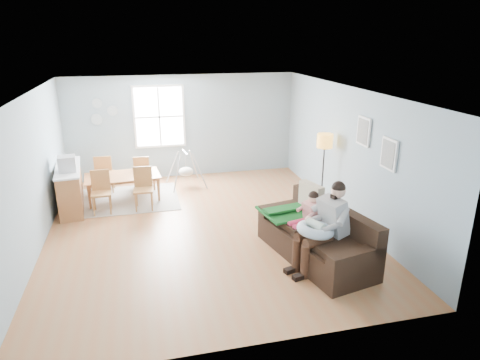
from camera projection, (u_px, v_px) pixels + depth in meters
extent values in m
cube|color=#AA663C|center=(205.00, 230.00, 8.55)|extent=(8.40, 9.40, 0.08)
cube|color=white|center=(200.00, 74.00, 7.57)|extent=(8.40, 9.40, 0.60)
cube|color=#8DABB9|center=(178.00, 119.00, 12.39)|extent=(8.40, 0.08, 3.90)
cube|color=#8DABB9|center=(282.00, 309.00, 3.81)|extent=(8.40, 0.08, 3.90)
cube|color=#8DABB9|center=(398.00, 150.00, 9.01)|extent=(0.08, 9.40, 3.90)
cube|color=white|center=(159.00, 117.00, 11.06)|extent=(1.32, 0.06, 1.62)
cube|color=white|center=(159.00, 117.00, 11.04)|extent=(1.20, 0.02, 1.50)
cube|color=white|center=(159.00, 117.00, 11.03)|extent=(1.20, 0.03, 0.04)
cube|color=white|center=(159.00, 117.00, 11.03)|extent=(0.04, 0.03, 1.50)
cube|color=white|center=(389.00, 154.00, 7.24)|extent=(0.04, 0.44, 0.54)
cube|color=slate|center=(388.00, 154.00, 7.24)|extent=(0.01, 0.36, 0.46)
cube|color=white|center=(364.00, 131.00, 8.01)|extent=(0.04, 0.44, 0.54)
cube|color=slate|center=(363.00, 131.00, 8.00)|extent=(0.01, 0.36, 0.46)
cylinder|color=#8EA4AB|center=(97.00, 103.00, 10.61)|extent=(0.24, 0.02, 0.24)
cylinder|color=#8EA4AB|center=(112.00, 111.00, 10.75)|extent=(0.26, 0.02, 0.26)
cylinder|color=#8EA4AB|center=(97.00, 119.00, 10.72)|extent=(0.28, 0.02, 0.28)
cube|color=black|center=(315.00, 245.00, 7.35)|extent=(1.46, 2.45, 0.46)
cube|color=black|center=(334.00, 217.00, 7.36)|extent=(0.71, 2.29, 0.47)
cube|color=black|center=(357.00, 256.00, 6.37)|extent=(1.01, 0.43, 0.17)
cube|color=black|center=(284.00, 208.00, 8.13)|extent=(1.01, 0.43, 0.17)
cube|color=#135518|center=(290.00, 211.00, 7.88)|extent=(1.18, 1.04, 0.04)
cube|color=tan|center=(311.00, 198.00, 7.79)|extent=(0.30, 0.57, 0.55)
cube|color=gray|center=(333.00, 216.00, 6.91)|extent=(0.49, 0.55, 0.64)
sphere|color=#E6A98C|center=(338.00, 191.00, 6.80)|extent=(0.23, 0.23, 0.23)
sphere|color=black|center=(339.00, 188.00, 6.78)|extent=(0.22, 0.22, 0.22)
cylinder|color=#321B12|center=(318.00, 241.00, 6.73)|extent=(0.52, 0.30, 0.17)
cylinder|color=#321B12|center=(309.00, 235.00, 6.93)|extent=(0.52, 0.30, 0.17)
cylinder|color=#321B12|center=(305.00, 262.00, 6.72)|extent=(0.14, 0.14, 0.57)
cylinder|color=#321B12|center=(296.00, 255.00, 6.92)|extent=(0.14, 0.14, 0.57)
cube|color=black|center=(300.00, 277.00, 6.76)|extent=(0.28, 0.17, 0.08)
cube|color=black|center=(291.00, 270.00, 6.96)|extent=(0.28, 0.17, 0.08)
torus|color=silver|center=(315.00, 230.00, 6.81)|extent=(0.75, 0.74, 0.25)
cylinder|color=silver|center=(316.00, 225.00, 6.79)|extent=(0.25, 0.35, 0.14)
sphere|color=#E6A98C|center=(309.00, 220.00, 6.93)|extent=(0.12, 0.12, 0.12)
cube|color=silver|center=(311.00, 212.00, 7.39)|extent=(0.30, 0.33, 0.38)
sphere|color=#E6A98C|center=(313.00, 198.00, 7.32)|extent=(0.18, 0.18, 0.18)
sphere|color=black|center=(314.00, 196.00, 7.31)|extent=(0.17, 0.17, 0.17)
cylinder|color=#D03258|center=(301.00, 226.00, 7.27)|extent=(0.33, 0.17, 0.09)
cylinder|color=#D03258|center=(296.00, 222.00, 7.40)|extent=(0.33, 0.17, 0.09)
cylinder|color=#D03258|center=(294.00, 237.00, 7.26)|extent=(0.08, 0.08, 0.32)
cylinder|color=#D03258|center=(289.00, 234.00, 7.39)|extent=(0.08, 0.08, 0.32)
cylinder|color=black|center=(321.00, 206.00, 9.61)|extent=(0.29, 0.29, 0.03)
cylinder|color=black|center=(323.00, 176.00, 9.38)|extent=(0.03, 0.03, 1.46)
cylinder|color=#FFAA35|center=(325.00, 141.00, 9.13)|extent=(0.33, 0.33, 0.29)
cube|color=white|center=(340.00, 244.00, 7.38)|extent=(0.54, 0.51, 0.49)
cube|color=black|center=(329.00, 243.00, 7.39)|extent=(0.13, 0.33, 0.39)
cube|color=#9E9790|center=(125.00, 199.00, 10.01)|extent=(2.46, 1.87, 0.01)
imported|color=brown|center=(124.00, 188.00, 9.92)|extent=(1.76, 1.08, 0.59)
cube|color=olive|center=(101.00, 193.00, 9.14)|extent=(0.43, 0.43, 0.04)
cube|color=olive|center=(100.00, 180.00, 9.23)|extent=(0.40, 0.05, 0.46)
cylinder|color=olive|center=(94.00, 207.00, 9.02)|extent=(0.04, 0.04, 0.45)
cylinder|color=olive|center=(110.00, 205.00, 9.10)|extent=(0.04, 0.04, 0.45)
cylinder|color=olive|center=(95.00, 201.00, 9.33)|extent=(0.04, 0.04, 0.45)
cylinder|color=olive|center=(111.00, 200.00, 9.41)|extent=(0.04, 0.04, 0.45)
cube|color=olive|center=(143.00, 190.00, 9.33)|extent=(0.44, 0.44, 0.04)
cube|color=olive|center=(143.00, 176.00, 9.43)|extent=(0.40, 0.06, 0.46)
cylinder|color=olive|center=(136.00, 203.00, 9.22)|extent=(0.04, 0.04, 0.45)
cylinder|color=olive|center=(152.00, 202.00, 9.28)|extent=(0.04, 0.04, 0.45)
cylinder|color=olive|center=(137.00, 197.00, 9.54)|extent=(0.04, 0.04, 0.45)
cylinder|color=olive|center=(152.00, 196.00, 9.59)|extent=(0.04, 0.04, 0.45)
cube|color=olive|center=(105.00, 174.00, 10.40)|extent=(0.44, 0.44, 0.04)
cube|color=olive|center=(103.00, 166.00, 10.14)|extent=(0.41, 0.06, 0.47)
cylinder|color=olive|center=(114.00, 180.00, 10.67)|extent=(0.04, 0.04, 0.46)
cylinder|color=olive|center=(99.00, 181.00, 10.60)|extent=(0.04, 0.04, 0.46)
cylinder|color=olive|center=(113.00, 184.00, 10.35)|extent=(0.04, 0.04, 0.46)
cylinder|color=olive|center=(98.00, 185.00, 10.28)|extent=(0.04, 0.04, 0.46)
cube|color=olive|center=(142.00, 172.00, 10.61)|extent=(0.40, 0.40, 0.04)
cube|color=olive|center=(141.00, 165.00, 10.37)|extent=(0.38, 0.04, 0.43)
cylinder|color=olive|center=(149.00, 178.00, 10.86)|extent=(0.04, 0.04, 0.42)
cylinder|color=olive|center=(136.00, 179.00, 10.79)|extent=(0.04, 0.04, 0.42)
cylinder|color=olive|center=(149.00, 182.00, 10.56)|extent=(0.04, 0.04, 0.42)
cylinder|color=olive|center=(136.00, 183.00, 10.50)|extent=(0.04, 0.04, 0.42)
cube|color=brown|center=(70.00, 188.00, 9.40)|extent=(0.63, 1.71, 0.93)
cube|color=white|center=(68.00, 168.00, 9.24)|extent=(0.67, 1.75, 0.04)
cube|color=#B7B8BD|center=(67.00, 164.00, 8.90)|extent=(0.38, 0.36, 0.33)
cube|color=black|center=(58.00, 164.00, 8.85)|extent=(0.05, 0.27, 0.23)
cylinder|color=#B7B8BD|center=(185.00, 152.00, 10.62)|extent=(0.10, 0.51, 0.04)
ellipsoid|color=beige|center=(186.00, 172.00, 10.79)|extent=(0.37, 0.37, 0.22)
cylinder|color=#B7B8BD|center=(186.00, 162.00, 10.71)|extent=(0.01, 0.01, 0.41)
cylinder|color=#B7B8BD|center=(177.00, 173.00, 10.42)|extent=(0.28, 0.36, 0.89)
cylinder|color=#B7B8BD|center=(200.00, 171.00, 10.61)|extent=(0.35, 0.29, 0.89)
cylinder|color=#B7B8BD|center=(172.00, 167.00, 10.92)|extent=(0.35, 0.29, 0.89)
cylinder|color=#B7B8BD|center=(194.00, 165.00, 11.11)|extent=(0.28, 0.36, 0.89)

